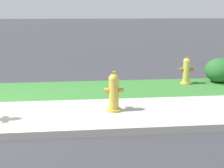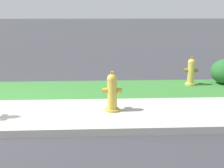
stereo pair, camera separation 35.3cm
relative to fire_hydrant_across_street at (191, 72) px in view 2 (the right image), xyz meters
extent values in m
cube|color=#387A33|center=(-4.61, -0.30, -0.34)|extent=(18.00, 1.77, 0.01)
cylinder|color=gold|center=(0.00, -0.01, -0.32)|extent=(0.27, 0.27, 0.05)
cylinder|color=gold|center=(0.00, -0.01, -0.03)|extent=(0.17, 0.17, 0.54)
sphere|color=gold|center=(0.00, -0.01, 0.24)|extent=(0.18, 0.18, 0.18)
cube|color=olive|center=(0.00, -0.01, 0.35)|extent=(0.07, 0.07, 0.06)
cylinder|color=olive|center=(-0.13, 0.02, 0.04)|extent=(0.11, 0.11, 0.09)
cylinder|color=olive|center=(0.13, -0.03, 0.04)|extent=(0.11, 0.11, 0.09)
cylinder|color=olive|center=(0.02, 0.13, 0.04)|extent=(0.14, 0.12, 0.12)
cylinder|color=gold|center=(-2.09, -1.99, -0.32)|extent=(0.28, 0.28, 0.05)
cylinder|color=gold|center=(-2.09, -1.99, -0.01)|extent=(0.18, 0.18, 0.58)
sphere|color=gold|center=(-2.09, -1.99, 0.28)|extent=(0.19, 0.19, 0.19)
cube|color=#B29323|center=(-2.09, -1.99, 0.39)|extent=(0.06, 0.06, 0.06)
cylinder|color=#B29323|center=(-2.23, -1.98, 0.06)|extent=(0.10, 0.10, 0.09)
cylinder|color=#B29323|center=(-1.95, -2.00, 0.06)|extent=(0.10, 0.10, 0.09)
cylinder|color=#B29323|center=(-2.08, -1.85, 0.06)|extent=(0.13, 0.11, 0.12)
camera|label=1|loc=(-2.73, -7.55, 1.52)|focal=50.00mm
camera|label=2|loc=(-2.38, -7.58, 1.52)|focal=50.00mm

